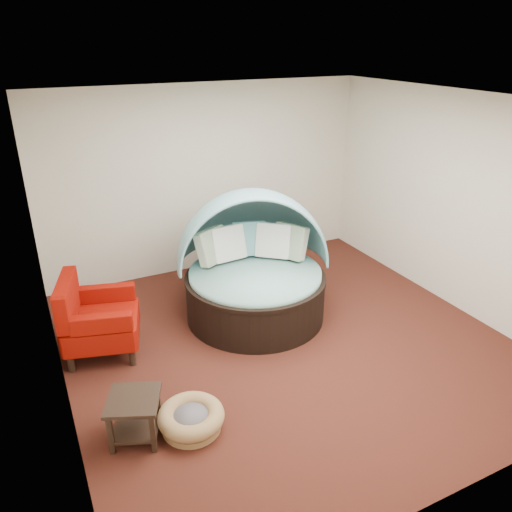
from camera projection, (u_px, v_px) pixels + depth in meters
name	position (u px, v px, depth m)	size (l,w,h in m)	color
floor	(286.00, 342.00, 6.03)	(5.00, 5.00, 0.00)	#451C13
wall_back	(207.00, 180.00, 7.51)	(5.00, 5.00, 0.00)	beige
wall_front	(470.00, 355.00, 3.41)	(5.00, 5.00, 0.00)	beige
wall_left	(46.00, 280.00, 4.46)	(5.00, 5.00, 0.00)	beige
wall_right	(457.00, 203.00, 6.47)	(5.00, 5.00, 0.00)	beige
ceiling	(293.00, 102.00, 4.89)	(5.00, 5.00, 0.00)	white
canopy_daybed	(254.00, 260.00, 6.38)	(2.29, 2.25, 1.65)	black
pet_basket	(191.00, 418.00, 4.67)	(0.81, 0.81, 0.22)	olive
red_armchair	(95.00, 319.00, 5.67)	(1.01, 1.01, 0.96)	black
side_table	(135.00, 412.00, 4.50)	(0.60, 0.60, 0.44)	black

